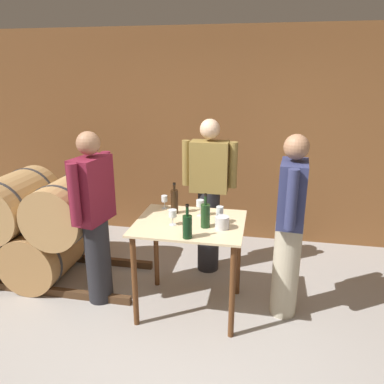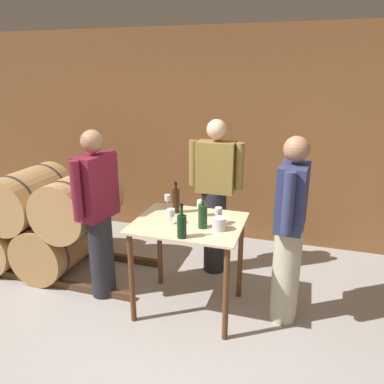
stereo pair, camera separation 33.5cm
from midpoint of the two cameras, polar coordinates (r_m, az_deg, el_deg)
name	(u,v)px [view 1 (the left image)]	position (r m, az deg, el deg)	size (l,w,h in m)	color
ground_plane	(176,359)	(3.25, -5.68, -24.05)	(14.00, 14.00, 0.00)	#9E9993
back_wall	(218,138)	(4.88, 2.08, 8.25)	(8.40, 0.05, 2.70)	brown
barrel_rack	(31,228)	(4.47, -25.29, -4.98)	(2.77, 0.88, 1.16)	#4C331E
tasting_table	(190,240)	(3.41, -3.16, -7.32)	(0.97, 0.78, 0.89)	beige
wine_bottle_far_left	(174,201)	(3.51, -5.43, -1.41)	(0.07, 0.07, 0.30)	black
wine_bottle_left	(187,226)	(3.00, -3.93, -5.24)	(0.08, 0.08, 0.29)	black
wine_bottle_center	(205,215)	(3.19, -0.95, -3.58)	(0.08, 0.08, 0.30)	#193819
wine_glass_near_left	(164,199)	(3.65, -6.86, -1.15)	(0.06, 0.06, 0.13)	silver
wine_glass_near_center	(173,214)	(3.26, -5.92, -3.39)	(0.07, 0.07, 0.14)	silver
wine_glass_near_right	(200,204)	(3.44, -1.55, -1.85)	(0.07, 0.07, 0.15)	silver
wine_glass_far_side	(220,211)	(3.28, 1.35, -2.99)	(0.06, 0.06, 0.15)	silver
ice_bucket	(222,223)	(3.18, 1.61, -4.73)	(0.12, 0.12, 0.11)	silver
person_host	(95,216)	(3.64, -17.22, -3.60)	(0.29, 0.58, 1.68)	#232328
person_visitor_with_scarf	(290,225)	(3.34, 11.91, -4.98)	(0.25, 0.59, 1.69)	#B7AD93
person_visitor_bearded	(209,194)	(4.04, 0.25, -0.30)	(0.59, 0.24, 1.71)	#232328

